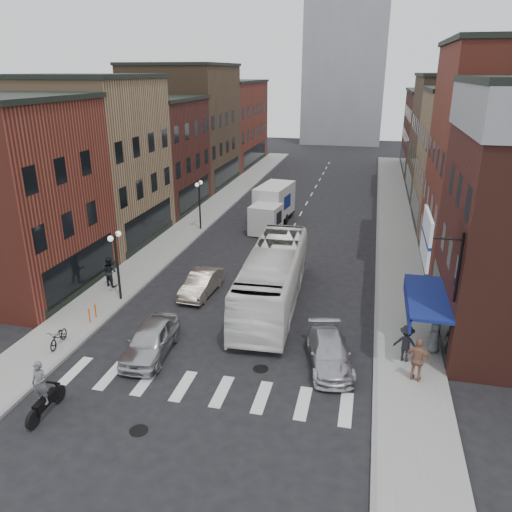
{
  "coord_description": "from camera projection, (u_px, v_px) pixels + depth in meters",
  "views": [
    {
      "loc": [
        6.15,
        -19.65,
        12.51
      ],
      "look_at": [
        -0.1,
        7.07,
        2.29
      ],
      "focal_mm": 35.0,
      "sensor_mm": 36.0,
      "label": 1
    }
  ],
  "objects": [
    {
      "name": "bldg_left_far_a",
      "position": [
        184.0,
        126.0,
        56.43
      ],
      "size": [
        10.3,
        12.2,
        13.3
      ],
      "color": "brown",
      "rests_on": "ground"
    },
    {
      "name": "curb_car",
      "position": [
        329.0,
        353.0,
        22.33
      ],
      "size": [
        2.76,
        4.76,
        1.3
      ],
      "primitive_type": "imported",
      "rotation": [
        0.0,
        0.0,
        0.22
      ],
      "color": "#B4B4B9",
      "rests_on": "ground"
    },
    {
      "name": "sedan_left_near",
      "position": [
        151.0,
        340.0,
        23.15
      ],
      "size": [
        2.12,
        4.6,
        1.53
      ],
      "primitive_type": "imported",
      "rotation": [
        0.0,
        0.0,
        0.07
      ],
      "color": "#BABBBF",
      "rests_on": "ground"
    },
    {
      "name": "bldg_right_far_a",
      "position": [
        465.0,
        138.0,
        50.2
      ],
      "size": [
        10.3,
        12.2,
        12.3
      ],
      "color": "brown",
      "rests_on": "ground"
    },
    {
      "name": "bldg_right_mid_b",
      "position": [
        485.0,
        161.0,
        40.34
      ],
      "size": [
        10.3,
        10.2,
        11.3
      ],
      "color": "#927250",
      "rests_on": "ground"
    },
    {
      "name": "sidewalk_left",
      "position": [
        204.0,
        216.0,
        45.47
      ],
      "size": [
        3.0,
        74.0,
        0.15
      ],
      "primitive_type": "cube",
      "color": "gray",
      "rests_on": "ground"
    },
    {
      "name": "bldg_left_far_b",
      "position": [
        221.0,
        123.0,
        69.55
      ],
      "size": [
        10.3,
        16.2,
        11.3
      ],
      "color": "maroon",
      "rests_on": "ground"
    },
    {
      "name": "bldg_right_far_b",
      "position": [
        447.0,
        132.0,
        63.32
      ],
      "size": [
        10.3,
        16.2,
        10.3
      ],
      "color": "#4D221B",
      "rests_on": "ground"
    },
    {
      "name": "ped_left_solo",
      "position": [
        110.0,
        272.0,
        30.22
      ],
      "size": [
        1.01,
        0.77,
        1.85
      ],
      "primitive_type": "imported",
      "rotation": [
        0.0,
        0.0,
        2.82
      ],
      "color": "black",
      "rests_on": "sidewalk_left"
    },
    {
      "name": "sidewalk_right",
      "position": [
        396.0,
        228.0,
        41.84
      ],
      "size": [
        3.0,
        74.0,
        0.15
      ],
      "primitive_type": "cube",
      "color": "gray",
      "rests_on": "ground"
    },
    {
      "name": "ped_right_b",
      "position": [
        418.0,
        360.0,
        20.88
      ],
      "size": [
        1.27,
        0.87,
        1.98
      ],
      "primitive_type": "imported",
      "rotation": [
        0.0,
        0.0,
        2.88
      ],
      "color": "#98674D",
      "rests_on": "sidewalk_right"
    },
    {
      "name": "billboard_sign",
      "position": [
        428.0,
        239.0,
        20.09
      ],
      "size": [
        1.52,
        3.0,
        3.7
      ],
      "color": "black",
      "rests_on": "ground"
    },
    {
      "name": "streetlamp_near",
      "position": [
        116.0,
        254.0,
        27.82
      ],
      "size": [
        0.32,
        1.22,
        4.11
      ],
      "color": "black",
      "rests_on": "ground"
    },
    {
      "name": "bldg_left_mid_b",
      "position": [
        143.0,
        154.0,
        46.91
      ],
      "size": [
        10.3,
        10.2,
        10.3
      ],
      "color": "#4D221B",
      "rests_on": "ground"
    },
    {
      "name": "awning_blue",
      "position": [
        423.0,
        298.0,
        23.07
      ],
      "size": [
        1.8,
        5.0,
        0.78
      ],
      "color": "navy",
      "rests_on": "ground"
    },
    {
      "name": "transit_bus",
      "position": [
        273.0,
        277.0,
        27.97
      ],
      "size": [
        3.25,
        11.83,
        3.27
      ],
      "primitive_type": "imported",
      "rotation": [
        0.0,
        0.0,
        0.04
      ],
      "color": "white",
      "rests_on": "ground"
    },
    {
      "name": "motorcycle_rider",
      "position": [
        42.0,
        391.0,
        18.9
      ],
      "size": [
        0.66,
        2.34,
        2.38
      ],
      "rotation": [
        0.0,
        0.0,
        0.03
      ],
      "color": "black",
      "rests_on": "ground"
    },
    {
      "name": "ground",
      "position": [
        224.0,
        352.0,
        23.61
      ],
      "size": [
        160.0,
        160.0,
        0.0
      ],
      "primitive_type": "plane",
      "color": "black",
      "rests_on": "ground"
    },
    {
      "name": "streetlamp_far",
      "position": [
        199.0,
        196.0,
        40.6
      ],
      "size": [
        0.32,
        1.22,
        4.11
      ],
      "color": "black",
      "rests_on": "ground"
    },
    {
      "name": "box_truck",
      "position": [
        272.0,
        207.0,
        42.35
      ],
      "size": [
        2.93,
        7.84,
        3.31
      ],
      "rotation": [
        0.0,
        0.0,
        -0.13
      ],
      "color": "silver",
      "rests_on": "ground"
    },
    {
      "name": "curb_right",
      "position": [
        378.0,
        228.0,
        42.19
      ],
      "size": [
        0.2,
        74.0,
        0.16
      ],
      "primitive_type": "cube",
      "color": "gray",
      "rests_on": "ground"
    },
    {
      "name": "sedan_left_far",
      "position": [
        201.0,
        284.0,
        29.53
      ],
      "size": [
        1.66,
        4.16,
        1.35
      ],
      "primitive_type": "imported",
      "rotation": [
        0.0,
        0.0,
        -0.06
      ],
      "color": "beige",
      "rests_on": "ground"
    },
    {
      "name": "crosswalk_stripes",
      "position": [
        204.0,
        389.0,
        20.87
      ],
      "size": [
        12.0,
        2.2,
        0.01
      ],
      "primitive_type": "cube",
      "color": "silver",
      "rests_on": "ground"
    },
    {
      "name": "ped_right_a",
      "position": [
        406.0,
        343.0,
        22.36
      ],
      "size": [
        1.24,
        0.85,
        1.76
      ],
      "primitive_type": "imported",
      "rotation": [
        0.0,
        0.0,
        2.87
      ],
      "color": "black",
      "rests_on": "sidewalk_right"
    },
    {
      "name": "bldg_left_mid_a",
      "position": [
        84.0,
        161.0,
        37.44
      ],
      "size": [
        10.3,
        10.2,
        12.3
      ],
      "color": "#927250",
      "rests_on": "ground"
    },
    {
      "name": "bike_rack",
      "position": [
        92.0,
        313.0,
        26.23
      ],
      "size": [
        0.08,
        0.68,
        0.8
      ],
      "color": "#D8590C",
      "rests_on": "sidewalk_left"
    },
    {
      "name": "parked_bicycle",
      "position": [
        59.0,
        337.0,
        23.78
      ],
      "size": [
        0.83,
        1.73,
        0.87
      ],
      "primitive_type": "imported",
      "rotation": [
        0.0,
        0.0,
        0.15
      ],
      "color": "black",
      "rests_on": "sidewalk_left"
    },
    {
      "name": "ped_right_c",
      "position": [
        435.0,
        337.0,
        23.1
      ],
      "size": [
        0.89,
        0.83,
        1.53
      ],
      "primitive_type": "imported",
      "rotation": [
        0.0,
        0.0,
        3.75
      ],
      "color": "slate",
      "rests_on": "sidewalk_right"
    },
    {
      "name": "curb_left",
      "position": [
        219.0,
        218.0,
        45.18
      ],
      "size": [
        0.2,
        74.0,
        0.16
      ],
      "primitive_type": "cube",
      "color": "gray",
      "rests_on": "ground"
    }
  ]
}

